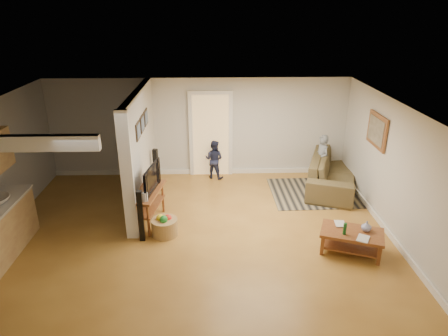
{
  "coord_description": "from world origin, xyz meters",
  "views": [
    {
      "loc": [
        0.35,
        -6.73,
        4.14
      ],
      "look_at": [
        0.57,
        0.66,
        1.1
      ],
      "focal_mm": 32.0,
      "sensor_mm": 36.0,
      "label": 1
    }
  ],
  "objects_px": {
    "speaker_left": "(141,216)",
    "toy_basket": "(165,226)",
    "tv_console": "(148,194)",
    "toddler": "(214,177)",
    "sofa": "(332,184)",
    "speaker_right": "(156,170)",
    "child": "(319,183)",
    "coffee_table": "(353,236)"
  },
  "relations": [
    {
      "from": "speaker_left",
      "to": "sofa",
      "type": "bearing_deg",
      "value": 26.79
    },
    {
      "from": "toy_basket",
      "to": "toddler",
      "type": "relative_size",
      "value": 0.5
    },
    {
      "from": "coffee_table",
      "to": "toy_basket",
      "type": "bearing_deg",
      "value": 168.7
    },
    {
      "from": "sofa",
      "to": "speaker_right",
      "type": "relative_size",
      "value": 2.59
    },
    {
      "from": "sofa",
      "to": "tv_console",
      "type": "bearing_deg",
      "value": 132.59
    },
    {
      "from": "child",
      "to": "toddler",
      "type": "bearing_deg",
      "value": -114.1
    },
    {
      "from": "sofa",
      "to": "speaker_right",
      "type": "height_order",
      "value": "speaker_right"
    },
    {
      "from": "speaker_left",
      "to": "coffee_table",
      "type": "bearing_deg",
      "value": -9.92
    },
    {
      "from": "speaker_right",
      "to": "child",
      "type": "xyz_separation_m",
      "value": [
        4.0,
        0.27,
        -0.51
      ]
    },
    {
      "from": "sofa",
      "to": "toddler",
      "type": "bearing_deg",
      "value": 100.09
    },
    {
      "from": "sofa",
      "to": "coffee_table",
      "type": "relative_size",
      "value": 2.17
    },
    {
      "from": "tv_console",
      "to": "toy_basket",
      "type": "distance_m",
      "value": 0.73
    },
    {
      "from": "tv_console",
      "to": "toy_basket",
      "type": "relative_size",
      "value": 2.41
    },
    {
      "from": "speaker_right",
      "to": "toddler",
      "type": "height_order",
      "value": "speaker_right"
    },
    {
      "from": "sofa",
      "to": "child",
      "type": "relative_size",
      "value": 2.14
    },
    {
      "from": "sofa",
      "to": "toddler",
      "type": "relative_size",
      "value": 2.65
    },
    {
      "from": "speaker_left",
      "to": "child",
      "type": "xyz_separation_m",
      "value": [
        4.0,
        2.5,
        -0.51
      ]
    },
    {
      "from": "coffee_table",
      "to": "tv_console",
      "type": "xyz_separation_m",
      "value": [
        -3.76,
        1.12,
        0.34
      ]
    },
    {
      "from": "coffee_table",
      "to": "child",
      "type": "relative_size",
      "value": 0.98
    },
    {
      "from": "coffee_table",
      "to": "toy_basket",
      "type": "distance_m",
      "value": 3.49
    },
    {
      "from": "coffee_table",
      "to": "speaker_left",
      "type": "relative_size",
      "value": 1.19
    },
    {
      "from": "speaker_right",
      "to": "child",
      "type": "height_order",
      "value": "speaker_right"
    },
    {
      "from": "coffee_table",
      "to": "speaker_right",
      "type": "height_order",
      "value": "speaker_right"
    },
    {
      "from": "speaker_right",
      "to": "toddler",
      "type": "bearing_deg",
      "value": 40.86
    },
    {
      "from": "sofa",
      "to": "toy_basket",
      "type": "xyz_separation_m",
      "value": [
        -3.9,
        -2.22,
        0.19
      ]
    },
    {
      "from": "tv_console",
      "to": "toy_basket",
      "type": "xyz_separation_m",
      "value": [
        0.34,
        -0.44,
        -0.48
      ]
    },
    {
      "from": "speaker_left",
      "to": "tv_console",
      "type": "bearing_deg",
      "value": 81.94
    },
    {
      "from": "speaker_right",
      "to": "speaker_left",
      "type": "bearing_deg",
      "value": -75.07
    },
    {
      "from": "sofa",
      "to": "speaker_left",
      "type": "distance_m",
      "value": 4.95
    },
    {
      "from": "sofa",
      "to": "speaker_left",
      "type": "relative_size",
      "value": 2.6
    },
    {
      "from": "sofa",
      "to": "toy_basket",
      "type": "relative_size",
      "value": 5.27
    },
    {
      "from": "speaker_right",
      "to": "tv_console",
      "type": "bearing_deg",
      "value": -72.89
    },
    {
      "from": "speaker_right",
      "to": "coffee_table",
      "type": "bearing_deg",
      "value": -20.71
    },
    {
      "from": "speaker_left",
      "to": "toy_basket",
      "type": "distance_m",
      "value": 0.55
    },
    {
      "from": "speaker_left",
      "to": "toy_basket",
      "type": "bearing_deg",
      "value": 21.52
    },
    {
      "from": "speaker_right",
      "to": "child",
      "type": "relative_size",
      "value": 0.83
    },
    {
      "from": "child",
      "to": "speaker_left",
      "type": "bearing_deg",
      "value": -73.43
    },
    {
      "from": "coffee_table",
      "to": "child",
      "type": "bearing_deg",
      "value": 86.51
    },
    {
      "from": "speaker_left",
      "to": "toddler",
      "type": "xyz_separation_m",
      "value": [
        1.38,
        2.9,
        -0.51
      ]
    },
    {
      "from": "toy_basket",
      "to": "toddler",
      "type": "bearing_deg",
      "value": 70.28
    },
    {
      "from": "coffee_table",
      "to": "child",
      "type": "height_order",
      "value": "coffee_table"
    },
    {
      "from": "child",
      "to": "toy_basket",
      "type": "bearing_deg",
      "value": -72.6
    }
  ]
}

